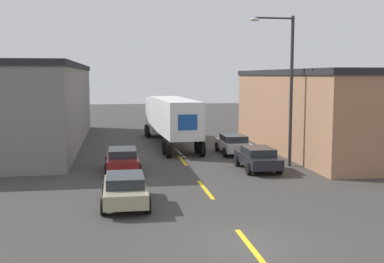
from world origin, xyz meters
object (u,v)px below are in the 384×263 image
semi_truck (170,116)px  parked_car_right_far (233,144)px  parked_car_left_far (123,159)px  parked_car_left_near (125,189)px  street_lamp (287,81)px  parked_car_right_mid (258,158)px

semi_truck → parked_car_right_far: semi_truck is taller
parked_car_left_far → parked_car_left_near: 7.42m
parked_car_left_near → street_lamp: street_lamp is taller
parked_car_right_mid → street_lamp: street_lamp is taller
parked_car_right_mid → parked_car_right_far: bearing=90.0°
parked_car_right_mid → parked_car_left_far: (-7.85, 0.77, 0.00)m
semi_truck → parked_car_right_far: (3.91, -5.31, -1.58)m
semi_truck → parked_car_right_mid: (3.91, -11.27, -1.58)m
parked_car_left_far → street_lamp: 10.86m
parked_car_left_near → parked_car_left_far: bearing=90.0°
semi_truck → street_lamp: bearing=-63.4°
semi_truck → parked_car_left_far: (-3.94, -10.50, -1.58)m
semi_truck → parked_car_right_mid: semi_truck is taller
parked_car_left_far → semi_truck: bearing=69.4°
parked_car_right_mid → parked_car_left_far: 7.89m
parked_car_left_near → parked_car_right_mid: bearing=40.2°
parked_car_right_far → parked_car_left_far: same height
parked_car_right_far → street_lamp: (2.03, -5.01, 4.48)m
parked_car_right_mid → parked_car_left_far: same height
semi_truck → parked_car_right_far: 6.78m
parked_car_right_far → parked_car_left_near: bearing=-121.9°
parked_car_left_far → street_lamp: (9.89, 0.18, 4.48)m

